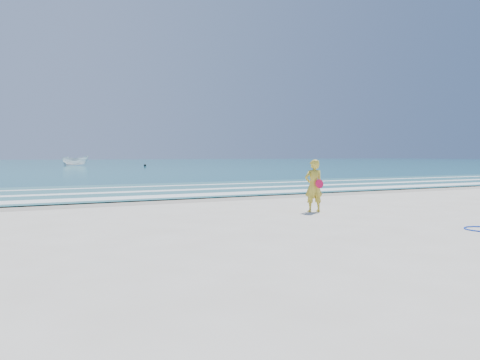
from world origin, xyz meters
name	(u,v)px	position (x,y,z in m)	size (l,w,h in m)	color
ground	(325,236)	(0.00, 0.00, 0.00)	(400.00, 400.00, 0.00)	silver
wet_sand	(181,200)	(0.00, 9.00, 0.00)	(400.00, 2.40, 0.00)	#B2A893
ocean	(33,163)	(0.00, 105.00, 0.02)	(400.00, 190.00, 0.04)	#19727F
shallow	(145,190)	(0.00, 14.00, 0.04)	(400.00, 10.00, 0.01)	#59B7AD
foam_near	(170,196)	(0.00, 10.30, 0.05)	(400.00, 1.40, 0.01)	white
foam_mid	(150,191)	(0.00, 13.20, 0.05)	(400.00, 0.90, 0.01)	white
foam_far	(132,187)	(0.00, 16.50, 0.05)	(400.00, 0.60, 0.01)	white
boat	(75,161)	(4.73, 73.41, 0.84)	(1.56, 4.15, 1.60)	white
buoy	(145,165)	(13.09, 61.20, 0.23)	(0.38, 0.38, 0.38)	black
woman	(314,186)	(2.30, 3.58, 0.79)	(0.63, 0.47, 1.58)	gold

